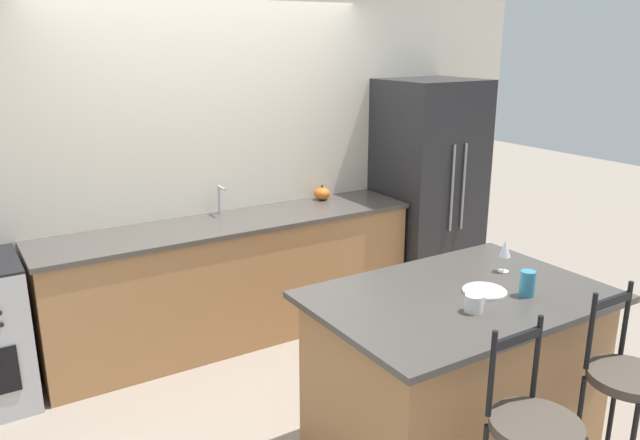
{
  "coord_description": "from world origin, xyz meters",
  "views": [
    {
      "loc": [
        -1.77,
        -3.73,
        2.23
      ],
      "look_at": [
        0.17,
        -0.6,
        1.15
      ],
      "focal_mm": 35.0,
      "sensor_mm": 36.0,
      "label": 1
    }
  ],
  "objects_px": {
    "bar_stool_far": "(624,400)",
    "dinner_plate": "(485,291)",
    "tumbler_cup": "(527,283)",
    "pumpkin_decoration": "(322,194)",
    "refrigerator": "(427,190)",
    "wine_glass": "(505,249)",
    "coffee_mug": "(474,303)"
  },
  "relations": [
    {
      "from": "dinner_plate",
      "to": "tumbler_cup",
      "type": "xyz_separation_m",
      "value": [
        0.15,
        -0.14,
        0.06
      ]
    },
    {
      "from": "bar_stool_far",
      "to": "pumpkin_decoration",
      "type": "height_order",
      "value": "bar_stool_far"
    },
    {
      "from": "dinner_plate",
      "to": "pumpkin_decoration",
      "type": "relative_size",
      "value": 1.75
    },
    {
      "from": "tumbler_cup",
      "to": "coffee_mug",
      "type": "bearing_deg",
      "value": 179.89
    },
    {
      "from": "dinner_plate",
      "to": "pumpkin_decoration",
      "type": "xyz_separation_m",
      "value": [
        0.34,
        2.14,
        0.03
      ]
    },
    {
      "from": "bar_stool_far",
      "to": "coffee_mug",
      "type": "height_order",
      "value": "bar_stool_far"
    },
    {
      "from": "refrigerator",
      "to": "bar_stool_far",
      "type": "distance_m",
      "value": 2.84
    },
    {
      "from": "bar_stool_far",
      "to": "dinner_plate",
      "type": "bearing_deg",
      "value": 106.66
    },
    {
      "from": "refrigerator",
      "to": "pumpkin_decoration",
      "type": "distance_m",
      "value": 0.97
    },
    {
      "from": "bar_stool_far",
      "to": "refrigerator",
      "type": "bearing_deg",
      "value": 67.79
    },
    {
      "from": "wine_glass",
      "to": "tumbler_cup",
      "type": "xyz_separation_m",
      "value": [
        -0.16,
        -0.3,
        -0.07
      ]
    },
    {
      "from": "coffee_mug",
      "to": "tumbler_cup",
      "type": "bearing_deg",
      "value": -0.11
    },
    {
      "from": "bar_stool_far",
      "to": "dinner_plate",
      "type": "distance_m",
      "value": 0.81
    },
    {
      "from": "tumbler_cup",
      "to": "pumpkin_decoration",
      "type": "bearing_deg",
      "value": 85.45
    },
    {
      "from": "wine_glass",
      "to": "tumbler_cup",
      "type": "relative_size",
      "value": 1.41
    },
    {
      "from": "bar_stool_far",
      "to": "pumpkin_decoration",
      "type": "bearing_deg",
      "value": 87.46
    },
    {
      "from": "coffee_mug",
      "to": "dinner_plate",
      "type": "bearing_deg",
      "value": 32.89
    },
    {
      "from": "bar_stool_far",
      "to": "tumbler_cup",
      "type": "distance_m",
      "value": 0.69
    },
    {
      "from": "dinner_plate",
      "to": "tumbler_cup",
      "type": "distance_m",
      "value": 0.22
    },
    {
      "from": "refrigerator",
      "to": "tumbler_cup",
      "type": "distance_m",
      "value": 2.34
    },
    {
      "from": "dinner_plate",
      "to": "tumbler_cup",
      "type": "relative_size",
      "value": 1.71
    },
    {
      "from": "dinner_plate",
      "to": "pumpkin_decoration",
      "type": "distance_m",
      "value": 2.16
    },
    {
      "from": "bar_stool_far",
      "to": "wine_glass",
      "type": "relative_size",
      "value": 6.05
    },
    {
      "from": "tumbler_cup",
      "to": "wine_glass",
      "type": "bearing_deg",
      "value": 61.88
    },
    {
      "from": "coffee_mug",
      "to": "pumpkin_decoration",
      "type": "relative_size",
      "value": 0.92
    },
    {
      "from": "dinner_plate",
      "to": "pumpkin_decoration",
      "type": "height_order",
      "value": "pumpkin_decoration"
    },
    {
      "from": "bar_stool_far",
      "to": "dinner_plate",
      "type": "relative_size",
      "value": 4.97
    },
    {
      "from": "dinner_plate",
      "to": "refrigerator",
      "type": "bearing_deg",
      "value": 56.26
    },
    {
      "from": "refrigerator",
      "to": "tumbler_cup",
      "type": "relative_size",
      "value": 14.23
    },
    {
      "from": "wine_glass",
      "to": "refrigerator",
      "type": "bearing_deg",
      "value": 61.25
    },
    {
      "from": "coffee_mug",
      "to": "refrigerator",
      "type": "bearing_deg",
      "value": 53.92
    },
    {
      "from": "bar_stool_far",
      "to": "tumbler_cup",
      "type": "relative_size",
      "value": 8.52
    }
  ]
}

